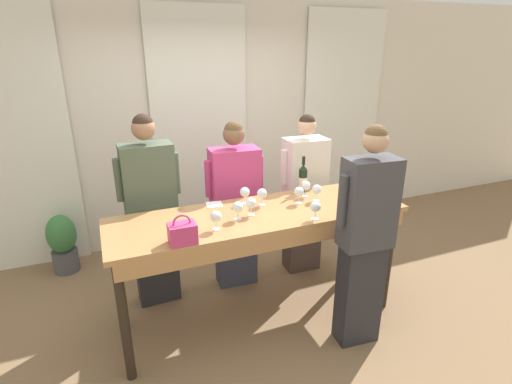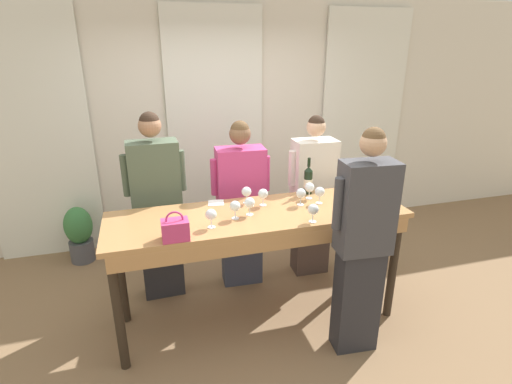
{
  "view_description": "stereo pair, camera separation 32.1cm",
  "coord_description": "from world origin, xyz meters",
  "px_view_note": "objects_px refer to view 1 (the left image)",
  "views": [
    {
      "loc": [
        -1.13,
        -2.71,
        2.3
      ],
      "look_at": [
        0.0,
        0.07,
        1.17
      ],
      "focal_mm": 28.0,
      "sensor_mm": 36.0,
      "label": 1
    },
    {
      "loc": [
        -0.83,
        -2.82,
        2.3
      ],
      "look_at": [
        0.0,
        0.07,
        1.17
      ],
      "focal_mm": 28.0,
      "sensor_mm": 36.0,
      "label": 2
    }
  ],
  "objects_px": {
    "wine_glass_center_left": "(238,207)",
    "wine_glass_back_left": "(262,194)",
    "wine_glass_front_mid": "(306,186)",
    "wine_glass_center_right": "(315,207)",
    "wine_glass_near_host": "(216,217)",
    "wine_glass_center_mid": "(251,203)",
    "host_pouring": "(365,239)",
    "tasting_bar": "(261,228)",
    "handbag": "(183,233)",
    "wine_glass_back_right": "(357,197)",
    "guest_cream_sweater": "(304,195)",
    "wine_glass_back_mid": "(245,192)",
    "wine_glass_by_bottle": "(299,192)",
    "potted_plant": "(63,242)",
    "wine_glass_front_right": "(317,190)",
    "wine_glass_front_left": "(372,186)",
    "guest_olive_jacket": "(152,212)",
    "wine_bottle": "(303,179)",
    "guest_pink_top": "(235,206)"
  },
  "relations": [
    {
      "from": "handbag",
      "to": "wine_glass_center_right",
      "type": "xyz_separation_m",
      "value": [
        1.03,
        -0.0,
        0.03
      ]
    },
    {
      "from": "wine_glass_front_right",
      "to": "host_pouring",
      "type": "distance_m",
      "value": 0.63
    },
    {
      "from": "wine_bottle",
      "to": "guest_cream_sweater",
      "type": "bearing_deg",
      "value": 58.32
    },
    {
      "from": "wine_glass_front_left",
      "to": "wine_glass_center_right",
      "type": "bearing_deg",
      "value": -161.56
    },
    {
      "from": "wine_glass_front_mid",
      "to": "wine_glass_center_right",
      "type": "bearing_deg",
      "value": -109.96
    },
    {
      "from": "wine_glass_front_mid",
      "to": "wine_glass_center_mid",
      "type": "distance_m",
      "value": 0.62
    },
    {
      "from": "handbag",
      "to": "wine_glass_back_left",
      "type": "height_order",
      "value": "handbag"
    },
    {
      "from": "handbag",
      "to": "wine_glass_front_right",
      "type": "relative_size",
      "value": 1.45
    },
    {
      "from": "guest_olive_jacket",
      "to": "host_pouring",
      "type": "distance_m",
      "value": 1.82
    },
    {
      "from": "wine_glass_front_mid",
      "to": "wine_glass_back_mid",
      "type": "bearing_deg",
      "value": 175.07
    },
    {
      "from": "potted_plant",
      "to": "wine_glass_by_bottle",
      "type": "bearing_deg",
      "value": -35.88
    },
    {
      "from": "wine_glass_near_host",
      "to": "guest_cream_sweater",
      "type": "bearing_deg",
      "value": 34.15
    },
    {
      "from": "wine_glass_front_mid",
      "to": "wine_glass_by_bottle",
      "type": "distance_m",
      "value": 0.17
    },
    {
      "from": "guest_cream_sweater",
      "to": "wine_bottle",
      "type": "bearing_deg",
      "value": -121.68
    },
    {
      "from": "handbag",
      "to": "wine_glass_back_left",
      "type": "bearing_deg",
      "value": 28.84
    },
    {
      "from": "guest_olive_jacket",
      "to": "guest_cream_sweater",
      "type": "distance_m",
      "value": 1.52
    },
    {
      "from": "tasting_bar",
      "to": "wine_glass_front_right",
      "type": "bearing_deg",
      "value": 7.83
    },
    {
      "from": "wine_bottle",
      "to": "wine_glass_center_left",
      "type": "height_order",
      "value": "wine_bottle"
    },
    {
      "from": "handbag",
      "to": "wine_glass_near_host",
      "type": "distance_m",
      "value": 0.3
    },
    {
      "from": "wine_glass_center_right",
      "to": "wine_glass_back_left",
      "type": "distance_m",
      "value": 0.5
    },
    {
      "from": "wine_glass_back_left",
      "to": "potted_plant",
      "type": "height_order",
      "value": "wine_glass_back_left"
    },
    {
      "from": "wine_glass_center_left",
      "to": "guest_pink_top",
      "type": "distance_m",
      "value": 0.77
    },
    {
      "from": "wine_glass_back_mid",
      "to": "wine_glass_back_right",
      "type": "xyz_separation_m",
      "value": [
        0.82,
        -0.44,
        0.0
      ]
    },
    {
      "from": "wine_glass_center_right",
      "to": "wine_glass_front_right",
      "type": "bearing_deg",
      "value": 58.31
    },
    {
      "from": "host_pouring",
      "to": "wine_glass_near_host",
      "type": "bearing_deg",
      "value": 160.29
    },
    {
      "from": "wine_bottle",
      "to": "wine_glass_front_right",
      "type": "distance_m",
      "value": 0.25
    },
    {
      "from": "wine_glass_center_right",
      "to": "wine_glass_back_left",
      "type": "relative_size",
      "value": 1.0
    },
    {
      "from": "wine_glass_front_mid",
      "to": "guest_cream_sweater",
      "type": "xyz_separation_m",
      "value": [
        0.24,
        0.45,
        -0.28
      ]
    },
    {
      "from": "wine_glass_center_left",
      "to": "wine_glass_back_left",
      "type": "xyz_separation_m",
      "value": [
        0.28,
        0.2,
        0.0
      ]
    },
    {
      "from": "tasting_bar",
      "to": "guest_cream_sweater",
      "type": "distance_m",
      "value": 0.99
    },
    {
      "from": "wine_glass_center_left",
      "to": "wine_glass_center_mid",
      "type": "distance_m",
      "value": 0.13
    },
    {
      "from": "guest_cream_sweater",
      "to": "potted_plant",
      "type": "relative_size",
      "value": 2.59
    },
    {
      "from": "potted_plant",
      "to": "guest_olive_jacket",
      "type": "bearing_deg",
      "value": -46.34
    },
    {
      "from": "wine_glass_center_right",
      "to": "guest_cream_sweater",
      "type": "relative_size",
      "value": 0.09
    },
    {
      "from": "tasting_bar",
      "to": "host_pouring",
      "type": "relative_size",
      "value": 1.35
    },
    {
      "from": "handbag",
      "to": "wine_glass_back_left",
      "type": "xyz_separation_m",
      "value": [
        0.76,
        0.42,
        0.02
      ]
    },
    {
      "from": "wine_glass_front_mid",
      "to": "wine_glass_back_mid",
      "type": "xyz_separation_m",
      "value": [
        -0.55,
        0.05,
        0.0
      ]
    },
    {
      "from": "tasting_bar",
      "to": "handbag",
      "type": "height_order",
      "value": "handbag"
    },
    {
      "from": "wine_glass_front_right",
      "to": "potted_plant",
      "type": "height_order",
      "value": "wine_glass_front_right"
    },
    {
      "from": "wine_glass_center_right",
      "to": "potted_plant",
      "type": "bearing_deg",
      "value": 137.63
    },
    {
      "from": "wine_glass_center_mid",
      "to": "wine_glass_back_right",
      "type": "bearing_deg",
      "value": -12.83
    },
    {
      "from": "wine_glass_back_left",
      "to": "wine_glass_back_right",
      "type": "distance_m",
      "value": 0.78
    },
    {
      "from": "guest_olive_jacket",
      "to": "potted_plant",
      "type": "relative_size",
      "value": 2.75
    },
    {
      "from": "guest_pink_top",
      "to": "host_pouring",
      "type": "relative_size",
      "value": 0.93
    },
    {
      "from": "wine_glass_front_left",
      "to": "wine_glass_back_right",
      "type": "bearing_deg",
      "value": -148.28
    },
    {
      "from": "wine_glass_front_right",
      "to": "guest_cream_sweater",
      "type": "distance_m",
      "value": 0.67
    },
    {
      "from": "wine_glass_front_mid",
      "to": "guest_olive_jacket",
      "type": "distance_m",
      "value": 1.38
    },
    {
      "from": "guest_pink_top",
      "to": "tasting_bar",
      "type": "bearing_deg",
      "value": -90.71
    },
    {
      "from": "wine_glass_center_right",
      "to": "guest_pink_top",
      "type": "bearing_deg",
      "value": 110.49
    },
    {
      "from": "wine_glass_center_left",
      "to": "wine_glass_near_host",
      "type": "distance_m",
      "value": 0.23
    }
  ]
}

